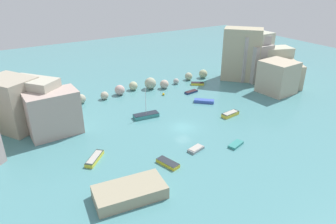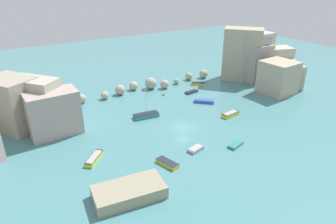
{
  "view_description": "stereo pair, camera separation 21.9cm",
  "coord_description": "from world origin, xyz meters",
  "px_view_note": "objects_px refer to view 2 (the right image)",
  "views": [
    {
      "loc": [
        -27.7,
        -39.97,
        25.57
      ],
      "look_at": [
        0.0,
        5.07,
        1.0
      ],
      "focal_mm": 33.07,
      "sensor_mm": 36.0,
      "label": 1
    },
    {
      "loc": [
        -27.51,
        -40.09,
        25.57
      ],
      "look_at": [
        0.0,
        5.07,
        1.0
      ],
      "focal_mm": 33.07,
      "sensor_mm": 36.0,
      "label": 2
    }
  ],
  "objects_px": {
    "stone_dock": "(129,192)",
    "moored_boat_0": "(196,149)",
    "channel_buoy": "(164,94)",
    "moored_boat_2": "(198,84)",
    "moored_boat_8": "(167,163)",
    "moored_boat_5": "(94,158)",
    "moored_boat_1": "(146,115)",
    "moored_boat_4": "(236,145)",
    "moored_boat_6": "(191,92)",
    "moored_boat_3": "(204,101)",
    "moored_boat_7": "(230,114)"
  },
  "relations": [
    {
      "from": "channel_buoy",
      "to": "moored_boat_1",
      "type": "xyz_separation_m",
      "value": [
        -8.51,
        -7.88,
        0.14
      ]
    },
    {
      "from": "moored_boat_8",
      "to": "moored_boat_5",
      "type": "bearing_deg",
      "value": -143.17
    },
    {
      "from": "stone_dock",
      "to": "moored_boat_8",
      "type": "height_order",
      "value": "stone_dock"
    },
    {
      "from": "moored_boat_7",
      "to": "moored_boat_8",
      "type": "height_order",
      "value": "moored_boat_7"
    },
    {
      "from": "moored_boat_6",
      "to": "moored_boat_8",
      "type": "bearing_deg",
      "value": -139.84
    },
    {
      "from": "moored_boat_4",
      "to": "moored_boat_6",
      "type": "height_order",
      "value": "moored_boat_6"
    },
    {
      "from": "moored_boat_6",
      "to": "moored_boat_7",
      "type": "relative_size",
      "value": 0.85
    },
    {
      "from": "moored_boat_0",
      "to": "channel_buoy",
      "type": "bearing_deg",
      "value": -123.26
    },
    {
      "from": "channel_buoy",
      "to": "moored_boat_6",
      "type": "height_order",
      "value": "channel_buoy"
    },
    {
      "from": "moored_boat_4",
      "to": "moored_boat_5",
      "type": "distance_m",
      "value": 21.94
    },
    {
      "from": "moored_boat_1",
      "to": "moored_boat_4",
      "type": "bearing_deg",
      "value": 120.44
    },
    {
      "from": "channel_buoy",
      "to": "moored_boat_2",
      "type": "height_order",
      "value": "moored_boat_2"
    },
    {
      "from": "moored_boat_0",
      "to": "moored_boat_4",
      "type": "distance_m",
      "value": 6.59
    },
    {
      "from": "moored_boat_2",
      "to": "moored_boat_4",
      "type": "distance_m",
      "value": 28.64
    },
    {
      "from": "stone_dock",
      "to": "moored_boat_4",
      "type": "relative_size",
      "value": 2.81
    },
    {
      "from": "moored_boat_7",
      "to": "moored_boat_2",
      "type": "bearing_deg",
      "value": -113.4
    },
    {
      "from": "moored_boat_2",
      "to": "channel_buoy",
      "type": "bearing_deg",
      "value": -137.48
    },
    {
      "from": "moored_boat_3",
      "to": "moored_boat_6",
      "type": "distance_m",
      "value": 6.1
    },
    {
      "from": "moored_boat_0",
      "to": "moored_boat_6",
      "type": "bearing_deg",
      "value": -138.58
    },
    {
      "from": "stone_dock",
      "to": "channel_buoy",
      "type": "bearing_deg",
      "value": 52.23
    },
    {
      "from": "channel_buoy",
      "to": "moored_boat_3",
      "type": "bearing_deg",
      "value": -56.83
    },
    {
      "from": "moored_boat_7",
      "to": "moored_boat_1",
      "type": "bearing_deg",
      "value": -36.42
    },
    {
      "from": "moored_boat_1",
      "to": "moored_boat_2",
      "type": "distance_m",
      "value": 21.29
    },
    {
      "from": "moored_boat_0",
      "to": "moored_boat_2",
      "type": "relative_size",
      "value": 0.9
    },
    {
      "from": "moored_boat_4",
      "to": "moored_boat_8",
      "type": "xyz_separation_m",
      "value": [
        -11.97,
        1.16,
        0.08
      ]
    },
    {
      "from": "stone_dock",
      "to": "moored_boat_0",
      "type": "distance_m",
      "value": 14.11
    },
    {
      "from": "moored_boat_2",
      "to": "moored_boat_8",
      "type": "relative_size",
      "value": 0.86
    },
    {
      "from": "stone_dock",
      "to": "moored_boat_7",
      "type": "bearing_deg",
      "value": 22.88
    },
    {
      "from": "moored_boat_5",
      "to": "moored_boat_6",
      "type": "xyz_separation_m",
      "value": [
        27.94,
        14.86,
        -0.12
      ]
    },
    {
      "from": "moored_boat_0",
      "to": "moored_boat_7",
      "type": "distance_m",
      "value": 14.5
    },
    {
      "from": "moored_boat_0",
      "to": "moored_boat_8",
      "type": "relative_size",
      "value": 0.78
    },
    {
      "from": "moored_boat_4",
      "to": "moored_boat_5",
      "type": "relative_size",
      "value": 0.8
    },
    {
      "from": "moored_boat_3",
      "to": "channel_buoy",
      "type": "bearing_deg",
      "value": -14.56
    },
    {
      "from": "stone_dock",
      "to": "moored_boat_8",
      "type": "relative_size",
      "value": 2.31
    },
    {
      "from": "moored_boat_0",
      "to": "stone_dock",
      "type": "bearing_deg",
      "value": 3.94
    },
    {
      "from": "moored_boat_2",
      "to": "moored_boat_4",
      "type": "xyz_separation_m",
      "value": [
        -11.78,
        -26.11,
        -0.1
      ]
    },
    {
      "from": "moored_boat_5",
      "to": "moored_boat_2",
      "type": "bearing_deg",
      "value": 163.51
    },
    {
      "from": "moored_boat_2",
      "to": "moored_boat_1",
      "type": "bearing_deg",
      "value": -119.64
    },
    {
      "from": "moored_boat_0",
      "to": "moored_boat_4",
      "type": "relative_size",
      "value": 0.95
    },
    {
      "from": "stone_dock",
      "to": "moored_boat_2",
      "type": "height_order",
      "value": "stone_dock"
    },
    {
      "from": "moored_boat_1",
      "to": "moored_boat_6",
      "type": "bearing_deg",
      "value": -151.16
    },
    {
      "from": "moored_boat_2",
      "to": "moored_boat_5",
      "type": "distance_m",
      "value": 37.18
    },
    {
      "from": "moored_boat_0",
      "to": "moored_boat_3",
      "type": "distance_m",
      "value": 19.11
    },
    {
      "from": "moored_boat_8",
      "to": "moored_boat_1",
      "type": "bearing_deg",
      "value": 147.49
    },
    {
      "from": "moored_boat_2",
      "to": "moored_boat_4",
      "type": "height_order",
      "value": "moored_boat_2"
    },
    {
      "from": "moored_boat_0",
      "to": "moored_boat_4",
      "type": "bearing_deg",
      "value": 145.49
    },
    {
      "from": "moored_boat_0",
      "to": "moored_boat_4",
      "type": "height_order",
      "value": "moored_boat_0"
    },
    {
      "from": "channel_buoy",
      "to": "moored_boat_4",
      "type": "height_order",
      "value": "channel_buoy"
    },
    {
      "from": "moored_boat_4",
      "to": "moored_boat_6",
      "type": "distance_m",
      "value": 23.77
    },
    {
      "from": "channel_buoy",
      "to": "moored_boat_6",
      "type": "bearing_deg",
      "value": -17.36
    }
  ]
}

